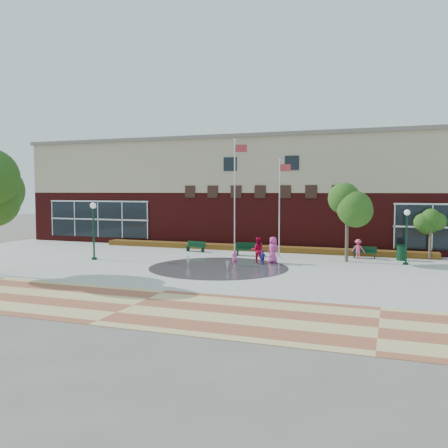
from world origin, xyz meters
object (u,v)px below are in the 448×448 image
(flagpole_right, at_px, (280,203))
(child_splash, at_px, (235,258))
(flagpole_left, at_px, (235,189))
(trash_can, at_px, (401,253))
(bench_left, at_px, (195,248))

(flagpole_right, xyz_separation_m, child_splash, (-1.78, -4.58, -3.32))
(flagpole_left, xyz_separation_m, trash_can, (12.05, -1.11, -4.28))
(flagpole_left, height_order, bench_left, flagpole_left)
(trash_can, relative_size, child_splash, 1.04)
(flagpole_left, distance_m, trash_can, 12.84)
(trash_can, height_order, child_splash, trash_can)
(flagpole_left, bearing_deg, bench_left, -164.01)
(trash_can, distance_m, child_splash, 11.44)
(trash_can, bearing_deg, child_splash, -148.36)
(bench_left, xyz_separation_m, child_splash, (5.02, -5.60, 0.26))
(flagpole_left, distance_m, bench_left, 5.51)
(flagpole_left, height_order, flagpole_right, flagpole_left)
(trash_can, bearing_deg, flagpole_right, -169.90)
(flagpole_right, bearing_deg, flagpole_left, 152.82)
(flagpole_right, xyz_separation_m, trash_can, (7.96, 1.42, -3.29))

